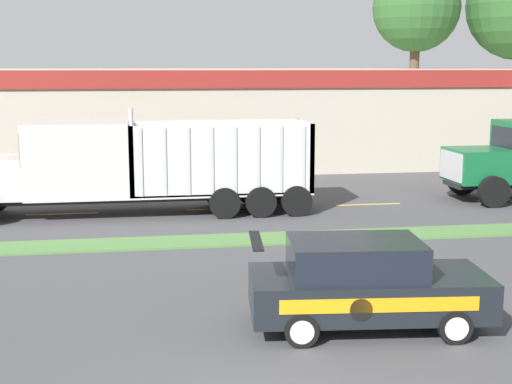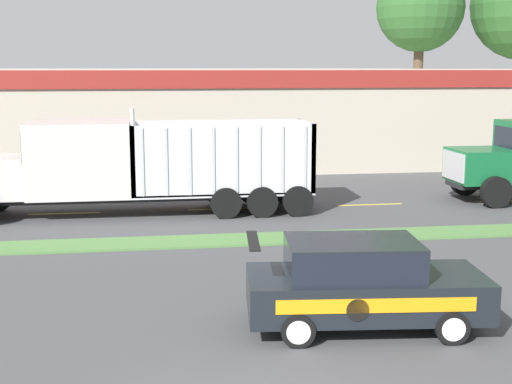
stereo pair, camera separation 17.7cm
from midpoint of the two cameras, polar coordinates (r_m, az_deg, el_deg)
grass_verge at (r=20.39m, az=-3.79°, el=-3.93°), size 120.00×1.42×0.06m
centre_line_3 at (r=25.10m, az=-14.90°, el=-1.67°), size 2.40×0.14×0.01m
centre_line_4 at (r=25.06m, az=-2.54°, el=-1.36°), size 2.40×0.14×0.01m
centre_line_5 at (r=26.16m, az=9.31°, el=-1.00°), size 2.40×0.14×0.01m
centre_line_6 at (r=28.27m, az=19.79°, el=-0.64°), size 2.40×0.14×0.01m
dump_truck_mid at (r=24.32m, az=-11.81°, el=1.89°), size 12.05×2.66×3.61m
rally_car at (r=13.77m, az=8.83°, el=-7.25°), size 4.65×2.34×1.75m
store_building_backdrop at (r=38.60m, az=2.43°, el=6.24°), size 30.19×12.10×4.83m
tree_behind_left at (r=40.56m, az=13.17°, el=14.76°), size 4.72×4.72×11.61m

